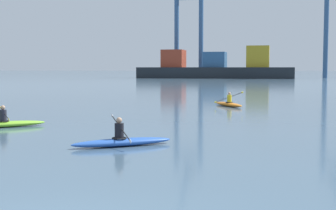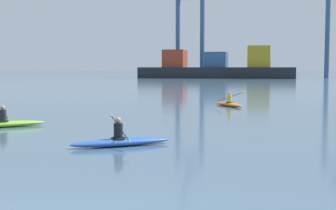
# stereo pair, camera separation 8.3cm
# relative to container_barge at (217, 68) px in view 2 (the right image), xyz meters

# --- Properties ---
(container_barge) EXTENTS (37.72, 8.77, 7.77)m
(container_barge) POSITION_rel_container_barge_xyz_m (0.00, 0.00, 0.00)
(container_barge) COLOR #1E2328
(container_barge) RESTS_ON ground
(gantry_crane_west) EXTENTS (7.69, 15.70, 32.80)m
(gantry_crane_west) POSITION_rel_container_barge_xyz_m (-8.04, 6.83, 13.99)
(gantry_crane_west) COLOR #335684
(gantry_crane_west) RESTS_ON ground
(kayak_orange) EXTENTS (2.41, 3.15, 0.99)m
(kayak_orange) POSITION_rel_container_barge_xyz_m (11.51, -85.57, -2.32)
(kayak_orange) COLOR orange
(kayak_orange) RESTS_ON ground
(kayak_blue) EXTENTS (3.12, 2.46, 0.99)m
(kayak_blue) POSITION_rel_container_barge_xyz_m (9.68, -102.69, -2.32)
(kayak_blue) COLOR #2856B2
(kayak_blue) RESTS_ON ground
(kayak_lime) EXTENTS (2.96, 2.69, 0.95)m
(kayak_lime) POSITION_rel_container_barge_xyz_m (3.17, -99.01, -2.32)
(kayak_lime) COLOR #7ABC2D
(kayak_lime) RESTS_ON ground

